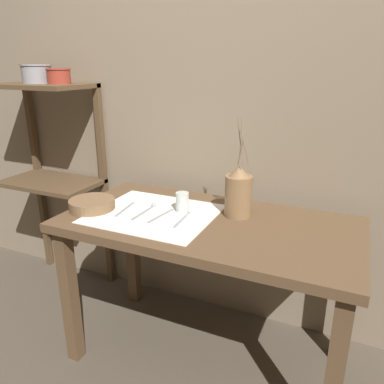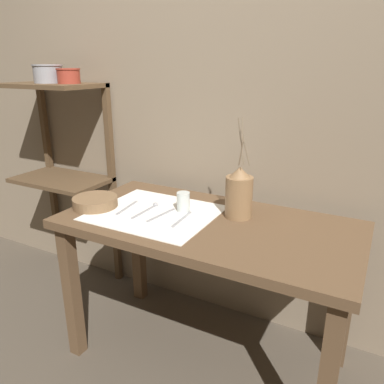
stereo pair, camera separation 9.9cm
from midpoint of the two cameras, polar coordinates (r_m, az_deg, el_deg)
ground_plane at (r=2.03m, az=0.64°, el=-23.63°), size 12.00×12.00×0.00m
stone_wall_back at (r=1.91m, az=6.21°, el=13.69°), size 7.00×0.06×2.40m
wooden_table at (r=1.67m, az=0.71°, el=-7.62°), size 1.28×0.66×0.73m
wooden_shelf_unit at (r=2.40m, az=-21.63°, el=6.01°), size 0.57×0.35×1.27m
linen_cloth at (r=1.71m, az=-7.46°, el=-3.30°), size 0.54×0.47×0.00m
pitcher_with_flowers at (r=1.65m, az=5.37°, el=-0.15°), size 0.12×0.12×0.44m
wooden_bowl at (r=1.81m, az=-16.51°, el=-1.83°), size 0.21×0.21×0.05m
glass_tumbler_near at (r=1.70m, az=-3.16°, el=-1.56°), size 0.06×0.06×0.09m
fork_inner at (r=1.77m, az=-11.78°, el=-2.61°), size 0.03×0.18×0.00m
spoon_inner at (r=1.76m, az=-8.09°, el=-2.51°), size 0.02×0.19×0.02m
knife_center at (r=1.67m, az=-6.48°, el=-3.65°), size 0.04×0.18×0.00m
fork_outer at (r=1.63m, az=-3.24°, el=-4.21°), size 0.02×0.18×0.00m
metal_pot_large at (r=2.33m, az=-23.76°, el=16.23°), size 0.17×0.17×0.10m
metal_pot_small at (r=2.22m, az=-20.90°, el=16.25°), size 0.13×0.13×0.08m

